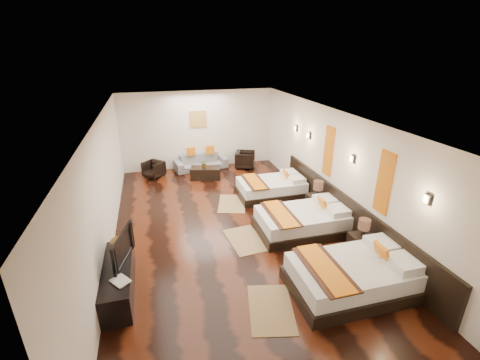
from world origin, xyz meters
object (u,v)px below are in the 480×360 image
object	(u,v)px
nightstand_b	(317,202)
coffee_table	(206,173)
tv	(118,248)
bed_far	(272,187)
nightstand_a	(361,243)
book	(114,285)
bed_mid	(303,221)
sofa	(201,162)
figurine	(118,240)
bed_near	(354,275)
tv_console	(119,279)
armchair_left	(154,169)
armchair_right	(245,160)
table_plant	(204,163)

from	to	relation	value
nightstand_b	coffee_table	distance (m)	4.13
tv	bed_far	bearing A→B (deg)	-37.26
nightstand_a	book	bearing A→B (deg)	-176.24
bed_mid	nightstand_a	xyz separation A→B (m)	(0.75, -1.29, 0.03)
nightstand_b	sofa	distance (m)	4.95
figurine	bed_near	bearing A→B (deg)	-22.52
tv_console	coffee_table	distance (m)	5.73
armchair_left	coffee_table	size ratio (longest dim) A/B	0.62
book	nightstand_b	bearing A→B (deg)	25.42
bed_far	sofa	world-z (taller)	bed_far
nightstand_b	tv_console	distance (m)	5.27
nightstand_b	armchair_right	xyz separation A→B (m)	(-0.85, 4.00, -0.02)
bed_near	book	bearing A→B (deg)	172.52
armchair_right	sofa	bearing A→B (deg)	101.57
book	coffee_table	size ratio (longest dim) A/B	0.32
figurine	book	bearing A→B (deg)	-90.00
bed_mid	tv_console	size ratio (longest dim) A/B	1.21
bed_far	armchair_right	distance (m)	2.57
sofa	armchair_right	xyz separation A→B (m)	(1.60, -0.30, 0.04)
nightstand_a	coffee_table	world-z (taller)	nightstand_a
tv	armchair_right	distance (m)	6.98
bed_near	book	size ratio (longest dim) A/B	7.14
tv	sofa	size ratio (longest dim) A/B	0.53
sofa	armchair_left	xyz separation A→B (m)	(-1.71, -0.35, 0.00)
tv	coffee_table	distance (m)	5.59
nightstand_b	book	world-z (taller)	nightstand_b
bed_far	figurine	distance (m)	4.95
bed_far	armchair_left	xyz separation A→B (m)	(-3.41, 2.53, 0.02)
bed_near	book	distance (m)	4.24
sofa	tv_console	bearing A→B (deg)	-120.98
book	sofa	world-z (taller)	book
sofa	table_plant	xyz separation A→B (m)	(-0.03, -0.96, 0.26)
bed_near	bed_far	xyz separation A→B (m)	(-0.00, 4.33, -0.04)
book	figurine	bearing A→B (deg)	90.00
figurine	armchair_left	bearing A→B (deg)	81.24
nightstand_b	table_plant	size ratio (longest dim) A/B	3.37
tv_console	figurine	xyz separation A→B (m)	(0.00, 0.67, 0.43)
sofa	tv	bearing A→B (deg)	-121.13
coffee_table	figurine	bearing A→B (deg)	-119.07
sofa	bed_far	bearing A→B (deg)	-68.23
nightstand_a	figurine	bearing A→B (deg)	170.08
tv_console	sofa	distance (m)	6.62
tv	sofa	bearing A→B (deg)	-6.26
book	armchair_right	xyz separation A→B (m)	(4.09, 6.35, -0.25)
bed_near	nightstand_a	world-z (taller)	nightstand_a
bed_far	nightstand_a	bearing A→B (deg)	-77.75
nightstand_a	tv	xyz separation A→B (m)	(-4.89, 0.36, 0.52)
bed_near	sofa	size ratio (longest dim) A/B	1.21
book	table_plant	xyz separation A→B (m)	(2.46, 5.69, -0.02)
tv	book	bearing A→B (deg)	-168.17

